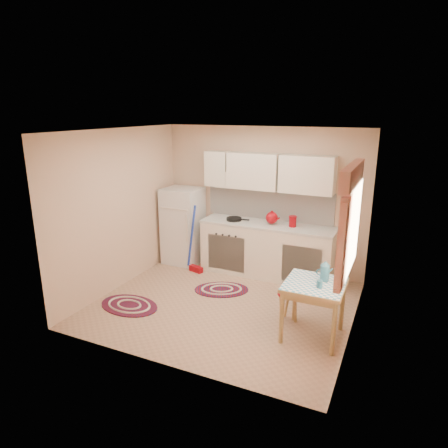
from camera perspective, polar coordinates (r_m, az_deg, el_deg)
The scene contains 14 objects.
room_shell at distance 5.61m, azimuth 2.49°, elevation 4.01°, with size 3.64×3.60×2.52m.
fridge at distance 7.39m, azimuth -5.86°, elevation -0.25°, with size 0.65×0.60×1.40m, color white.
broom at distance 6.92m, azimuth -4.11°, elevation -2.22°, with size 0.28×0.12×1.20m, color #1D3BBA, non-canonical shape.
base_cabinets at distance 6.88m, azimuth 6.13°, elevation -3.80°, with size 2.25×0.60×0.88m, color white.
countertop at distance 6.73m, azimuth 6.24°, elevation -0.12°, with size 2.27×0.62×0.04m, color beige.
frying_pan at distance 6.88m, azimuth 1.44°, elevation 0.71°, with size 0.26×0.26×0.05m, color black.
red_kettle at distance 6.68m, azimuth 6.83°, elevation 0.89°, with size 0.22×0.20×0.22m, color #9A050E, non-canonical shape.
red_canister at distance 6.59m, azimuth 9.78°, elevation 0.29°, with size 0.12×0.12×0.16m, color #9A050E.
table at distance 5.20m, azimuth 12.58°, elevation -11.93°, with size 0.72×0.72×0.72m, color tan.
stool at distance 5.56m, azimuth 9.11°, elevation -11.57°, with size 0.29×0.29×0.42m, color #9A050E.
coffee_pot at distance 5.08m, azimuth 14.22°, elevation -6.50°, with size 0.14×0.12×0.28m, color #2B6785, non-canonical shape.
mug at distance 4.92m, azimuth 13.50°, elevation -8.36°, with size 0.07×0.07×0.10m, color #2B6785.
rug_center at distance 6.43m, azimuth -0.36°, elevation -9.34°, with size 0.86×0.57×0.02m, color maroon, non-canonical shape.
rug_left at distance 6.11m, azimuth -13.39°, elevation -11.24°, with size 0.92×0.61×0.02m, color maroon, non-canonical shape.
Camera 1 is at (2.22, -4.85, 2.77)m, focal length 32.00 mm.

